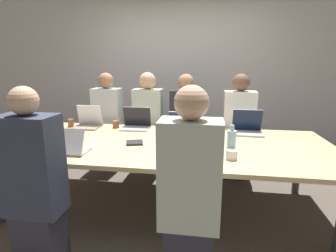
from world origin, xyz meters
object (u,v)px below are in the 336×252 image
(cup_near_midright, at_px, (232,154))
(person_far_center, at_px, (185,127))
(laptop_far_midleft, at_px, (136,122))
(laptop_far_center, at_px, (182,124))
(laptop_far_left, at_px, (88,121))
(stapler, at_px, (169,142))
(person_near_midright, at_px, (190,194))
(cup_far_left, at_px, (71,123))
(person_near_left, at_px, (34,185))
(bottle_near_left, at_px, (49,139))
(laptop_near_midright, at_px, (197,152))
(person_far_left, at_px, (108,122))
(person_far_midleft, at_px, (148,124))
(laptop_near_left, at_px, (67,146))
(bottle_near_midright, at_px, (231,142))
(cup_far_midleft, at_px, (116,124))
(laptop_far_right, at_px, (247,127))
(person_far_right, at_px, (238,129))

(cup_near_midright, height_order, person_far_center, person_far_center)
(laptop_far_midleft, bearing_deg, laptop_far_center, 2.78)
(laptop_far_left, bearing_deg, stapler, -27.66)
(person_near_midright, relative_size, cup_far_left, 13.84)
(cup_near_midright, bearing_deg, person_near_left, -157.59)
(bottle_near_left, xyz_separation_m, cup_near_midright, (1.70, -0.04, -0.05))
(person_near_left, bearing_deg, cup_far_left, -70.75)
(laptop_near_midright, bearing_deg, laptop_far_center, -77.94)
(person_near_midright, height_order, cup_near_midright, person_near_midright)
(person_far_left, relative_size, person_far_midleft, 0.99)
(cup_far_left, bearing_deg, person_far_center, 15.59)
(person_far_center, relative_size, person_far_midleft, 0.99)
(laptop_near_left, distance_m, person_near_left, 0.53)
(cup_near_midright, bearing_deg, person_far_left, 139.53)
(laptop_far_left, distance_m, person_far_center, 1.27)
(laptop_far_left, height_order, cup_far_left, laptop_far_left)
(person_far_center, bearing_deg, person_far_midleft, 170.06)
(stapler, bearing_deg, laptop_far_left, 122.27)
(cup_near_midright, distance_m, person_far_center, 1.40)
(bottle_near_midright, bearing_deg, person_near_midright, -115.04)
(person_near_left, bearing_deg, person_far_center, -115.99)
(person_far_center, distance_m, person_far_midleft, 0.54)
(laptop_near_midright, distance_m, laptop_far_midleft, 1.29)
(cup_far_left, distance_m, cup_far_midleft, 0.60)
(cup_far_left, xyz_separation_m, person_far_midleft, (0.90, 0.50, -0.09))
(laptop_near_left, height_order, stapler, laptop_near_left)
(cup_far_left, height_order, stapler, cup_far_left)
(laptop_near_left, relative_size, laptop_far_left, 1.06)
(person_near_left, xyz_separation_m, laptop_far_center, (0.91, 1.56, 0.13))
(laptop_far_right, distance_m, person_far_right, 0.41)
(cup_far_midleft, bearing_deg, bottle_near_left, -111.65)
(person_near_midright, xyz_separation_m, laptop_far_left, (-1.40, 1.49, 0.13))
(bottle_near_midright, xyz_separation_m, laptop_far_center, (-0.52, 0.87, -0.05))
(laptop_far_left, xyz_separation_m, stapler, (1.13, -0.59, -0.05))
(person_near_left, relative_size, laptop_far_midleft, 3.89)
(person_far_right, distance_m, cup_far_midleft, 1.59)
(person_far_left, xyz_separation_m, laptop_far_center, (1.13, -0.44, 0.11))
(person_near_midright, bearing_deg, laptop_near_midright, -92.31)
(bottle_near_midright, distance_m, person_far_center, 1.32)
(person_far_center, bearing_deg, cup_far_left, -164.41)
(laptop_far_center, bearing_deg, cup_far_left, -177.26)
(laptop_near_midright, xyz_separation_m, person_far_right, (0.49, 1.37, -0.12))
(laptop_near_midright, height_order, bottle_near_midright, bottle_near_midright)
(person_near_left, distance_m, person_far_left, 2.01)
(cup_far_left, xyz_separation_m, person_far_center, (1.44, 0.40, -0.10))
(person_near_midright, distance_m, laptop_far_center, 1.56)
(laptop_near_midright, distance_m, person_far_midleft, 1.66)
(person_near_left, distance_m, cup_near_midright, 1.55)
(person_far_midleft, distance_m, stapler, 1.17)
(person_far_center, xyz_separation_m, stapler, (-0.07, -0.98, 0.08))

